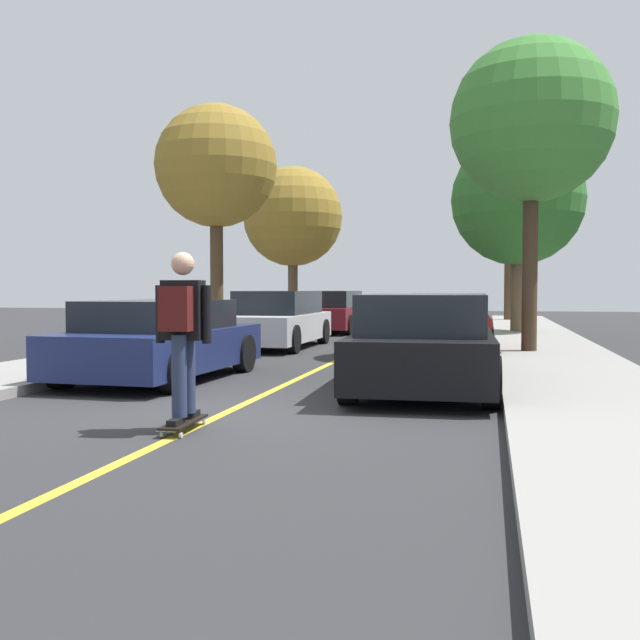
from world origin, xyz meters
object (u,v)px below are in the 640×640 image
parked_car_left_nearest (160,340)px  skateboard (184,422)px  street_tree_left_nearest (216,167)px  skateboarder (182,326)px  parked_car_right_nearest (426,342)px  parked_car_right_near (448,324)px  street_tree_right_far (510,200)px  parked_car_left_near (278,320)px  street_tree_right_near (518,200)px  street_tree_left_near (293,217)px  parked_car_left_far (332,312)px  street_tree_right_nearest (532,122)px

parked_car_left_nearest → skateboard: 4.26m
street_tree_left_nearest → skateboarder: bearing=-70.4°
parked_car_right_nearest → parked_car_right_near: size_ratio=1.13×
parked_car_right_near → skateboard: 9.55m
parked_car_left_nearest → street_tree_right_far: bearing=74.4°
parked_car_left_near → skateboard: 10.36m
parked_car_left_nearest → street_tree_right_near: bearing=64.6°
street_tree_left_near → skateboarder: (3.74, -17.76, -2.88)m
street_tree_left_nearest → parked_car_left_far: bearing=73.9°
parked_car_left_far → street_tree_left_nearest: (-1.70, -5.91, 3.81)m
parked_car_right_near → street_tree_right_nearest: bearing=-12.8°
skateboarder → parked_car_left_far: bearing=97.1°
parked_car_left_near → street_tree_left_near: street_tree_left_near is taller
parked_car_left_nearest → street_tree_right_near: street_tree_right_near is taller
skateboarder → parked_car_left_nearest: bearing=118.6°
parked_car_left_far → street_tree_right_near: bearing=-3.9°
street_tree_right_nearest → street_tree_right_far: bearing=90.0°
parked_car_left_far → street_tree_left_near: (-1.70, 1.35, 3.27)m
parked_car_left_far → street_tree_right_near: 6.79m
parked_car_left_far → street_tree_left_near: bearing=141.5°
skateboard → parked_car_left_near: bearing=101.4°
skateboard → parked_car_left_nearest: bearing=118.8°
street_tree_right_nearest → skateboarder: size_ratio=3.81×
parked_car_right_nearest → street_tree_right_near: size_ratio=0.79×
parked_car_left_far → skateboarder: 16.54m
parked_car_right_nearest → street_tree_left_nearest: 9.79m
parked_car_left_nearest → parked_car_right_near: size_ratio=0.98×
parked_car_left_far → street_tree_right_far: bearing=54.7°
parked_car_left_nearest → parked_car_left_near: parked_car_left_near is taller
street_tree_left_near → street_tree_right_far: (7.54, 6.90, 1.20)m
street_tree_right_far → skateboard: street_tree_right_far is taller
parked_car_left_nearest → skateboarder: 4.28m
parked_car_right_near → street_tree_right_far: bearing=83.7°
street_tree_left_near → street_tree_right_far: bearing=42.4°
parked_car_right_near → street_tree_left_nearest: street_tree_left_nearest is taller
skateboarder → street_tree_right_near: bearing=76.6°
parked_car_right_nearest → street_tree_right_near: bearing=82.2°
parked_car_left_near → street_tree_right_near: 8.95m
parked_car_left_near → street_tree_right_nearest: 7.30m
parked_car_left_far → street_tree_right_near: (5.84, -0.40, 3.45)m
parked_car_left_far → street_tree_left_near: 3.92m
street_tree_right_nearest → parked_car_right_near: bearing=167.2°
street_tree_right_near → parked_car_left_far: bearing=176.1°
parked_car_left_far → parked_car_right_nearest: (4.14, -12.77, -0.01)m
parked_car_left_far → parked_car_left_nearest: bearing=-90.0°
parked_car_left_near → parked_car_left_far: parked_car_left_near is taller
street_tree_left_near → street_tree_right_far: size_ratio=0.83×
street_tree_left_nearest → street_tree_right_near: 9.35m
street_tree_right_far → skateboarder: bearing=-98.8°
parked_car_right_near → skateboarder: skateboarder is taller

